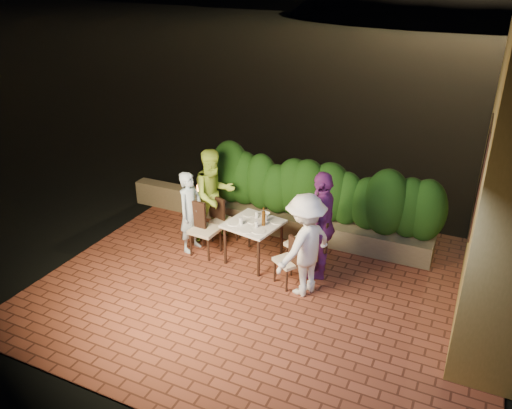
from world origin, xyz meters
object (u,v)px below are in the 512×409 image
Objects in this scene: dining_table at (254,242)px; diner_green at (214,195)px; bowl at (264,214)px; chair_left_front at (205,229)px; chair_left_back at (224,221)px; parapet_lamp at (199,188)px; diner_white at (305,245)px; diner_blue at (190,212)px; chair_right_front at (290,260)px; chair_right_back at (304,242)px; diner_purple at (321,225)px; beer_bottle at (264,217)px.

diner_green reaches higher than dining_table.
bowl is 0.19× the size of chair_left_front.
chair_left_back is 1.33m from parapet_lamp.
diner_white reaches higher than dining_table.
diner_blue is 10.70× the size of parapet_lamp.
chair_left_front is at bearing -130.83° from diner_green.
parapet_lamp is (-1.88, 0.92, -0.20)m from bowl.
diner_green reaches higher than chair_left_front.
chair_left_front is 0.56m from chair_left_back.
dining_table is 4.46× the size of bowl.
chair_right_front reaches higher than bowl.
chair_right_back is at bearing -136.59° from diner_white.
bowl is (0.05, 0.33, 0.40)m from dining_table.
chair_left_front is 1.12× the size of chair_right_front.
chair_left_front is at bearing -96.84° from diner_purple.
diner_purple is at bearing 6.85° from beer_bottle.
chair_right_back is at bearing -63.55° from chair_right_front.
diner_green is at bearing 8.05° from chair_right_back.
diner_green is (-1.92, 0.37, 0.35)m from chair_right_back.
diner_blue is at bearing 24.40° from chair_right_front.
dining_table is 1.26m from diner_blue.
chair_left_front is at bearing 24.37° from chair_right_front.
diner_green is (-1.24, 0.50, -0.04)m from beer_bottle.
beer_bottle is 0.33× the size of chair_left_front.
diner_blue is (-1.24, -0.42, -0.02)m from bowl.
dining_table is at bearing -98.31° from bowl.
chair_left_front is at bearing -55.71° from parapet_lamp.
dining_table is 0.57m from beer_bottle.
chair_right_back is at bearing 7.16° from dining_table.
diner_blue reaches higher than parapet_lamp.
diner_blue is 0.86× the size of diner_green.
chair_right_front is 0.60× the size of diner_blue.
beer_bottle reaches higher than dining_table.
chair_left_front is (-0.89, -0.14, 0.12)m from dining_table.
chair_right_front is (1.71, -0.25, -0.05)m from chair_left_front.
chair_left_back is 0.96× the size of chair_right_front.
chair_right_front is 0.49× the size of diner_purple.
chair_right_front is at bearing -4.23° from chair_left_front.
diner_green is 2.36m from diner_white.
diner_purple is (2.36, 0.19, 0.17)m from diner_blue.
diner_purple is (1.11, -0.23, 0.14)m from bowl.
diner_blue reaches higher than chair_left_front.
beer_bottle is at bearing -81.63° from diner_blue.
bowl is 0.89m from chair_right_back.
diner_purple reaches higher than diner_white.
diner_green is at bearing -44.21° from parapet_lamp.
diner_green is (-0.16, 0.62, 0.38)m from chair_left_front.
dining_table is 0.48× the size of diner_green.
beer_bottle reaches higher than chair_right_back.
diner_green is at bearing 158.02° from beer_bottle.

